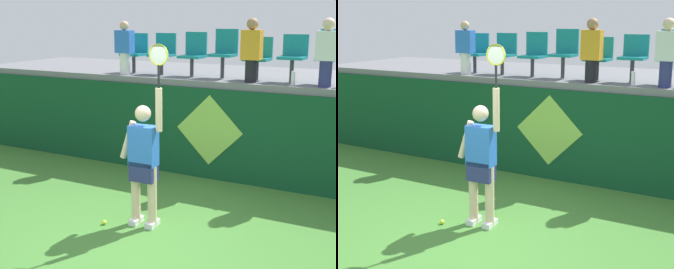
{
  "view_description": "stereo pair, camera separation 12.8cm",
  "coord_description": "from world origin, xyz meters",
  "views": [
    {
      "loc": [
        3.07,
        -5.01,
        2.88
      ],
      "look_at": [
        -0.14,
        1.05,
        1.24
      ],
      "focal_mm": 52.71,
      "sensor_mm": 36.0,
      "label": 1
    },
    {
      "loc": [
        3.19,
        -4.94,
        2.88
      ],
      "look_at": [
        -0.14,
        1.05,
        1.24
      ],
      "focal_mm": 52.71,
      "sensor_mm": 36.0,
      "label": 2
    }
  ],
  "objects": [
    {
      "name": "ground_plane",
      "position": [
        0.0,
        0.0,
        0.0
      ],
      "size": [
        40.0,
        40.0,
        0.0
      ],
      "primitive_type": "plane",
      "color": "#3D752D"
    },
    {
      "name": "court_back_wall",
      "position": [
        0.0,
        2.99,
        0.82
      ],
      "size": [
        12.2,
        0.2,
        1.65
      ],
      "primitive_type": "cube",
      "color": "#0F4223",
      "rests_on": "ground_plane"
    },
    {
      "name": "spectator_platform",
      "position": [
        0.0,
        4.47,
        1.71
      ],
      "size": [
        12.2,
        3.04,
        0.12
      ],
      "primitive_type": "cube",
      "color": "slate",
      "rests_on": "court_back_wall"
    },
    {
      "name": "tennis_player",
      "position": [
        -0.27,
        0.59,
        0.97
      ],
      "size": [
        0.75,
        0.27,
        2.54
      ],
      "color": "white",
      "rests_on": "ground_plane"
    },
    {
      "name": "tennis_ball",
      "position": [
        -0.78,
        0.32,
        0.03
      ],
      "size": [
        0.07,
        0.07,
        0.07
      ],
      "primitive_type": "sphere",
      "color": "#D1E533",
      "rests_on": "ground_plane"
    },
    {
      "name": "water_bottle",
      "position": [
        1.1,
        3.13,
        1.89
      ],
      "size": [
        0.07,
        0.07,
        0.24
      ],
      "primitive_type": "cylinder",
      "color": "white",
      "rests_on": "spectator_platform"
    },
    {
      "name": "stadium_chair_0",
      "position": [
        -2.23,
        3.6,
        2.2
      ],
      "size": [
        0.44,
        0.42,
        0.78
      ],
      "color": "#38383D",
      "rests_on": "spectator_platform"
    },
    {
      "name": "stadium_chair_1",
      "position": [
        -1.59,
        3.6,
        2.21
      ],
      "size": [
        0.44,
        0.42,
        0.8
      ],
      "color": "#38383D",
      "rests_on": "spectator_platform"
    },
    {
      "name": "stadium_chair_2",
      "position": [
        -0.94,
        3.6,
        2.22
      ],
      "size": [
        0.44,
        0.42,
        0.83
      ],
      "color": "#38383D",
      "rests_on": "spectator_platform"
    },
    {
      "name": "stadium_chair_3",
      "position": [
        -0.31,
        3.6,
        2.27
      ],
      "size": [
        0.44,
        0.42,
        0.89
      ],
      "color": "#38383D",
      "rests_on": "spectator_platform"
    },
    {
      "name": "stadium_chair_4",
      "position": [
        0.34,
        3.6,
        2.2
      ],
      "size": [
        0.44,
        0.42,
        0.76
      ],
      "color": "#38383D",
      "rests_on": "spectator_platform"
    },
    {
      "name": "stadium_chair_5",
      "position": [
        0.97,
        3.6,
        2.24
      ],
      "size": [
        0.44,
        0.42,
        0.81
      ],
      "color": "#38383D",
      "rests_on": "spectator_platform"
    },
    {
      "name": "stadium_chair_6",
      "position": [
        1.59,
        3.61,
        2.28
      ],
      "size": [
        0.44,
        0.42,
        0.91
      ],
      "color": "#38383D",
      "rests_on": "spectator_platform"
    },
    {
      "name": "spectator_0",
      "position": [
        0.34,
        3.2,
        2.34
      ],
      "size": [
        0.34,
        0.2,
        1.09
      ],
      "color": "black",
      "rests_on": "spectator_platform"
    },
    {
      "name": "spectator_1",
      "position": [
        -2.23,
        3.19,
        2.3
      ],
      "size": [
        0.34,
        0.2,
        1.03
      ],
      "color": "white",
      "rests_on": "spectator_platform"
    },
    {
      "name": "spectator_2",
      "position": [
        1.59,
        3.19,
        2.34
      ],
      "size": [
        0.34,
        0.2,
        1.09
      ],
      "color": "navy",
      "rests_on": "spectator_platform"
    },
    {
      "name": "wall_signage_mount",
      "position": [
        -0.28,
        2.89,
        0.0
      ],
      "size": [
        1.27,
        0.01,
        1.54
      ],
      "color": "#0F4223",
      "rests_on": "ground_plane"
    }
  ]
}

